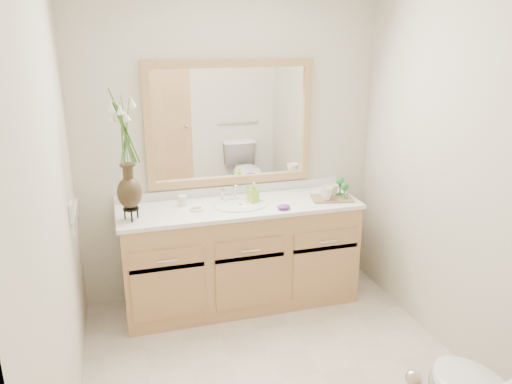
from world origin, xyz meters
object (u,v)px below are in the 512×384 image
object	(u,v)px
tumbler	(182,201)
soap_bottle	(253,193)
tray	(332,198)
flower_vase	(125,140)

from	to	relation	value
tumbler	soap_bottle	size ratio (longest dim) A/B	0.58
soap_bottle	tray	distance (m)	0.62
tumbler	tray	xyz separation A→B (m)	(1.15, -0.18, -0.03)
tumbler	flower_vase	bearing A→B (deg)	-153.08
tray	tumbler	bearing A→B (deg)	-177.45
tumbler	soap_bottle	bearing A→B (deg)	-6.35
soap_bottle	tray	size ratio (longest dim) A/B	0.45
flower_vase	soap_bottle	distance (m)	1.06
soap_bottle	tray	bearing A→B (deg)	-26.40
tumbler	tray	world-z (taller)	tumbler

